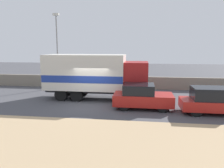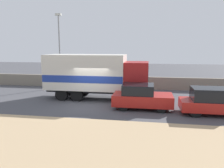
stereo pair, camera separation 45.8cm
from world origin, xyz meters
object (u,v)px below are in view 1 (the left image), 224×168
(car_hatchback, at_px, (142,96))
(car_sedan_second, at_px, (214,101))
(box_truck, at_px, (94,75))
(street_lamp, at_px, (57,46))

(car_hatchback, bearing_deg, car_sedan_second, -8.48)
(box_truck, distance_m, car_hatchback, 4.40)
(street_lamp, relative_size, car_sedan_second, 1.76)
(car_sedan_second, bearing_deg, box_truck, 160.55)
(box_truck, relative_size, car_sedan_second, 1.91)
(street_lamp, bearing_deg, box_truck, -42.25)
(box_truck, bearing_deg, car_hatchback, -30.51)
(street_lamp, distance_m, car_hatchback, 10.68)
(box_truck, distance_m, car_sedan_second, 8.47)
(car_hatchback, distance_m, car_sedan_second, 4.30)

